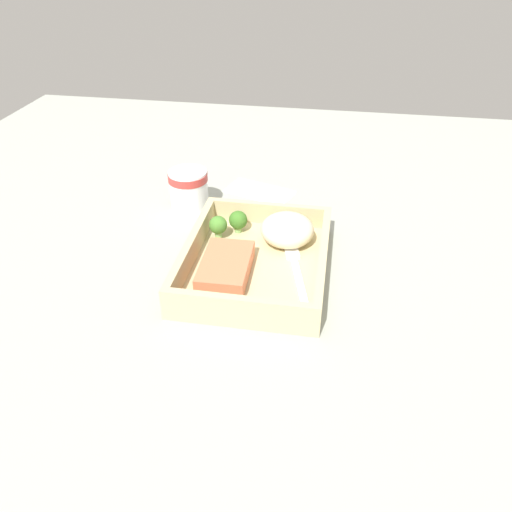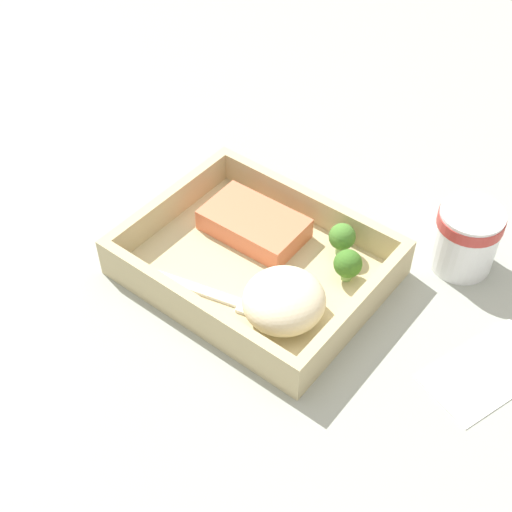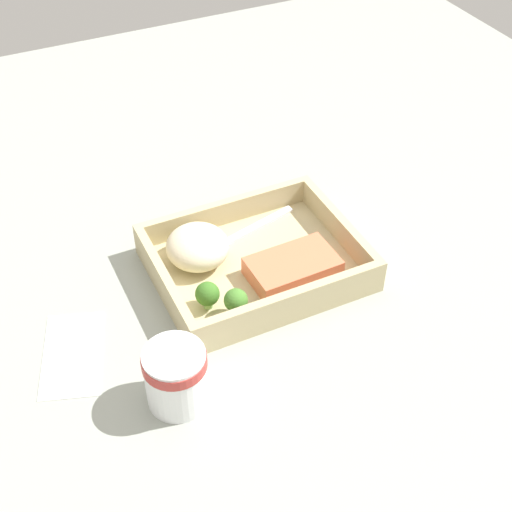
{
  "view_description": "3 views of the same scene",
  "coord_description": "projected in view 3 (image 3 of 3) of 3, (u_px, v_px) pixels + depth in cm",
  "views": [
    {
      "loc": [
        -62.39,
        -10.68,
        46.2
      ],
      "look_at": [
        0.0,
        0.0,
        2.7
      ],
      "focal_mm": 35.0,
      "sensor_mm": 36.0,
      "label": 1
    },
    {
      "loc": [
        33.94,
        -42.94,
        58.81
      ],
      "look_at": [
        0.0,
        0.0,
        2.7
      ],
      "focal_mm": 50.0,
      "sensor_mm": 36.0,
      "label": 2
    },
    {
      "loc": [
        30.65,
        64.3,
        66.68
      ],
      "look_at": [
        0.0,
        0.0,
        2.7
      ],
      "focal_mm": 50.0,
      "sensor_mm": 36.0,
      "label": 3
    }
  ],
  "objects": [
    {
      "name": "tray_rim",
      "position": [
        256.0,
        254.0,
        0.96
      ],
      "size": [
        27.2,
        21.59,
        3.71
      ],
      "color": "tan",
      "rests_on": "takeout_tray"
    },
    {
      "name": "mashed_potatoes",
      "position": [
        198.0,
        247.0,
        0.96
      ],
      "size": [
        8.55,
        8.74,
        5.09
      ],
      "primitive_type": "ellipsoid",
      "color": "beige",
      "rests_on": "takeout_tray"
    },
    {
      "name": "fork",
      "position": [
        243.0,
        233.0,
        1.01
      ],
      "size": [
        15.73,
        5.45,
        0.44
      ],
      "color": "white",
      "rests_on": "takeout_tray"
    },
    {
      "name": "ground_plane",
      "position": [
        256.0,
        276.0,
        0.98
      ],
      "size": [
        160.0,
        160.0,
        2.0
      ],
      "primitive_type": "cube",
      "color": "#979C91"
    },
    {
      "name": "receipt_slip",
      "position": [
        72.0,
        354.0,
        0.86
      ],
      "size": [
        10.94,
        14.94,
        0.24
      ],
      "primitive_type": "cube",
      "rotation": [
        0.0,
        0.0,
        -0.32
      ],
      "color": "white",
      "rests_on": "ground_plane"
    },
    {
      "name": "broccoli_floret_1",
      "position": [
        207.0,
        294.0,
        0.89
      ],
      "size": [
        3.14,
        3.14,
        3.87
      ],
      "color": "#82AF60",
      "rests_on": "takeout_tray"
    },
    {
      "name": "paper_cup",
      "position": [
        176.0,
        375.0,
        0.79
      ],
      "size": [
        7.22,
        7.22,
        7.79
      ],
      "color": "white",
      "rests_on": "ground_plane"
    },
    {
      "name": "takeout_tray",
      "position": [
        256.0,
        267.0,
        0.97
      ],
      "size": [
        27.2,
        21.59,
        1.2
      ],
      "primitive_type": "cube",
      "color": "tan",
      "rests_on": "ground_plane"
    },
    {
      "name": "broccoli_floret_2",
      "position": [
        236.0,
        301.0,
        0.88
      ],
      "size": [
        3.03,
        3.03,
        4.13
      ],
      "color": "#7EAE64",
      "rests_on": "takeout_tray"
    },
    {
      "name": "salmon_fillet",
      "position": [
        293.0,
        268.0,
        0.94
      ],
      "size": [
        11.89,
        7.37,
        2.68
      ],
      "primitive_type": "cube",
      "rotation": [
        0.0,
        0.0,
        0.03
      ],
      "color": "#E1714C",
      "rests_on": "takeout_tray"
    }
  ]
}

